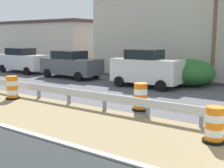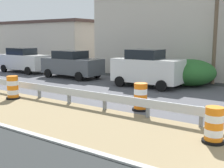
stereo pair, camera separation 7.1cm
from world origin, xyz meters
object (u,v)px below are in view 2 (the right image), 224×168
traffic_barrel_close (140,98)px  car_distant_a (72,64)px  traffic_barrel_nearest (214,127)px  traffic_barrel_mid (13,88)px  car_trailing_near_lane (147,68)px  utility_pole_near (216,18)px  car_distant_c (23,60)px

traffic_barrel_close → car_distant_a: 10.36m
traffic_barrel_nearest → traffic_barrel_mid: bearing=87.9°
traffic_barrel_mid → car_trailing_near_lane: (6.77, -3.73, 0.61)m
traffic_barrel_mid → car_distant_a: size_ratio=0.24×
traffic_barrel_mid → utility_pole_near: bearing=-33.4°
traffic_barrel_mid → car_trailing_near_lane: car_trailing_near_lane is taller
traffic_barrel_nearest → traffic_barrel_mid: traffic_barrel_mid is taller
traffic_barrel_nearest → car_distant_a: size_ratio=0.23×
traffic_barrel_close → traffic_barrel_mid: size_ratio=1.01×
traffic_barrel_nearest → traffic_barrel_close: bearing=60.5°
utility_pole_near → car_trailing_near_lane: bearing=138.7°
car_distant_a → traffic_barrel_mid: bearing=-69.0°
car_trailing_near_lane → utility_pole_near: (3.36, -2.96, 3.03)m
traffic_barrel_mid → car_distant_a: car_distant_a is taller
traffic_barrel_close → traffic_barrel_mid: bearing=104.8°
traffic_barrel_mid → utility_pole_near: (10.13, -6.68, 3.65)m
traffic_barrel_mid → car_trailing_near_lane: 7.76m
car_distant_c → utility_pole_near: size_ratio=0.59×
traffic_barrel_nearest → car_distant_c: size_ratio=0.22×
traffic_barrel_close → utility_pole_near: size_ratio=0.14×
utility_pole_near → traffic_barrel_nearest: bearing=-163.9°
car_distant_a → car_distant_c: car_distant_c is taller
traffic_barrel_close → utility_pole_near: bearing=-3.3°
traffic_barrel_nearest → car_trailing_near_lane: size_ratio=0.25×
traffic_barrel_close → car_trailing_near_lane: bearing=25.7°
traffic_barrel_nearest → car_distant_a: (7.38, 12.36, 0.53)m
car_trailing_near_lane → utility_pole_near: size_ratio=0.52×
traffic_barrel_close → car_distant_a: size_ratio=0.24×
car_trailing_near_lane → car_distant_a: size_ratio=0.90×
car_distant_a → utility_pole_near: bearing=18.9°
traffic_barrel_nearest → car_trailing_near_lane: bearing=40.0°
traffic_barrel_mid → utility_pole_near: 12.68m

